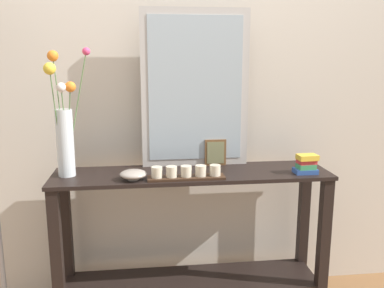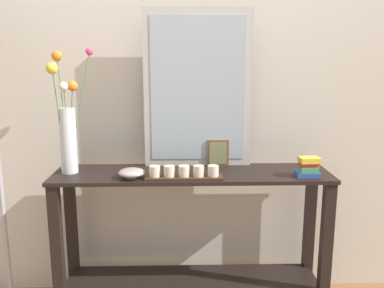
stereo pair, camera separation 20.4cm
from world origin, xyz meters
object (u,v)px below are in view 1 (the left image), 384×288
object	(u,v)px
decorative_bowl	(133,174)
book_stack	(306,164)
tall_vase_left	(64,128)
picture_frame_small	(215,152)
mirror_leaning	(195,89)
console_table	(192,230)
candle_tray	(186,173)

from	to	relation	value
decorative_bowl	book_stack	world-z (taller)	book_stack
tall_vase_left	picture_frame_small	size ratio (longest dim) A/B	4.39
tall_vase_left	book_stack	xyz separation A→B (m)	(1.25, -0.10, -0.20)
picture_frame_small	book_stack	distance (m)	0.50
mirror_leaning	decorative_bowl	size ratio (longest dim) A/B	6.38
mirror_leaning	picture_frame_small	distance (m)	0.38
mirror_leaning	picture_frame_small	xyz separation A→B (m)	(0.11, -0.02, -0.36)
console_table	decorative_bowl	distance (m)	0.49
candle_tray	book_stack	size ratio (longest dim) A/B	3.31
mirror_leaning	candle_tray	distance (m)	0.49
decorative_bowl	book_stack	distance (m)	0.91
candle_tray	decorative_bowl	bearing A→B (deg)	177.29
console_table	mirror_leaning	distance (m)	0.78
mirror_leaning	decorative_bowl	xyz separation A→B (m)	(-0.35, -0.25, -0.40)
console_table	book_stack	xyz separation A→B (m)	(0.60, -0.09, 0.38)
mirror_leaning	picture_frame_small	bearing A→B (deg)	-9.88
picture_frame_small	decorative_bowl	world-z (taller)	picture_frame_small
tall_vase_left	picture_frame_small	bearing A→B (deg)	8.52
tall_vase_left	decorative_bowl	distance (m)	0.42
mirror_leaning	tall_vase_left	xyz separation A→B (m)	(-0.69, -0.14, -0.18)
mirror_leaning	picture_frame_small	world-z (taller)	mirror_leaning
mirror_leaning	decorative_bowl	world-z (taller)	mirror_leaning
console_table	picture_frame_small	bearing A→B (deg)	41.05
console_table	tall_vase_left	xyz separation A→B (m)	(-0.65, 0.01, 0.58)
book_stack	tall_vase_left	bearing A→B (deg)	175.25
candle_tray	console_table	bearing A→B (deg)	69.25
book_stack	mirror_leaning	bearing A→B (deg)	156.51
candle_tray	mirror_leaning	bearing A→B (deg)	73.21
tall_vase_left	candle_tray	world-z (taller)	tall_vase_left
console_table	book_stack	distance (m)	0.71
tall_vase_left	candle_tray	distance (m)	0.66
picture_frame_small	book_stack	bearing A→B (deg)	-26.60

